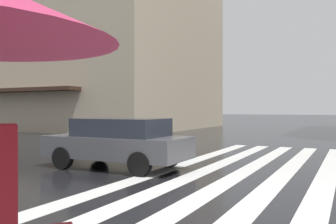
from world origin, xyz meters
TOP-DOWN VIEW (x-y plane):
  - ground_plane at (0.00, 0.00)m, footprint 220.00×220.00m
  - zebra_crossing at (4.00, -0.83)m, footprint 13.00×7.50m
  - haussmann_block_mid at (20.88, 23.13)m, footprint 17.97×26.78m
  - car_dark_grey at (2.50, 4.02)m, footprint 1.85×4.10m

SIDE VIEW (x-z plane):
  - ground_plane at x=0.00m, z-range 0.00..0.00m
  - zebra_crossing at x=4.00m, z-range 0.00..0.01m
  - car_dark_grey at x=2.50m, z-range 0.05..1.46m
  - haussmann_block_mid at x=20.88m, z-range -0.24..22.69m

